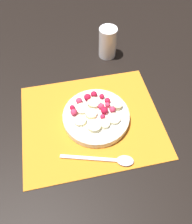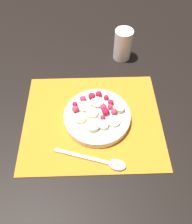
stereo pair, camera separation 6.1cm
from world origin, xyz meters
name	(u,v)px [view 1 (the left image)]	position (x,y,z in m)	size (l,w,h in m)	color
ground_plane	(91,121)	(0.00, 0.00, 0.00)	(3.00, 3.00, 0.00)	black
placemat	(91,120)	(0.00, 0.00, 0.00)	(0.40, 0.33, 0.01)	orange
fruit_bowl	(96,115)	(0.01, 0.00, 0.02)	(0.19, 0.19, 0.04)	silver
spoon	(113,160)	(0.03, -0.13, 0.01)	(0.19, 0.07, 0.01)	silver
drinking_glass	(108,43)	(0.11, 0.27, 0.05)	(0.06, 0.06, 0.11)	white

